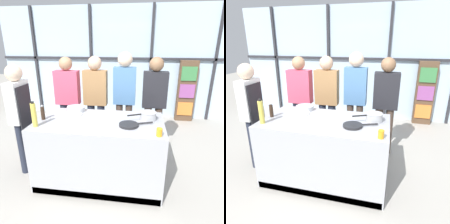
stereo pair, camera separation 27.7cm
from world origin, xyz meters
The scene contains 16 objects.
ground_plane centered at (0.00, 0.00, 0.00)m, with size 18.00×18.00×0.00m, color #ADA89E.
back_window_wall centered at (0.00, 2.79, 1.40)m, with size 6.40×0.10×2.80m.
bookshelf centered at (1.68, 2.61, 0.77)m, with size 0.43×0.19×1.53m.
demo_island centered at (0.00, 0.00, 0.46)m, with size 1.75×0.93×0.93m.
chef centered at (-1.20, 0.06, 0.97)m, with size 0.23×0.37×1.66m.
spectator_far_left centered at (-0.79, 0.95, 0.97)m, with size 0.44×0.24×1.70m.
spectator_center_left centered at (-0.26, 0.95, 0.99)m, with size 0.42×0.24×1.72m.
spectator_center_right centered at (0.26, 0.95, 1.06)m, with size 0.39×0.25×1.80m.
spectator_far_right centered at (0.79, 0.95, 0.99)m, with size 0.42×0.24×1.72m.
frying_pan centered at (0.42, -0.12, 0.95)m, with size 0.44×0.25×0.03m.
saucepan centered at (0.66, 0.12, 0.99)m, with size 0.39×0.25×0.12m.
white_plate centered at (-0.43, 0.16, 0.94)m, with size 0.26×0.26×0.01m, color white.
mixing_bowl centered at (-0.44, 0.34, 0.97)m, with size 0.28×0.28×0.07m.
oil_bottle centered at (-0.77, -0.30, 1.09)m, with size 0.06×0.06×0.33m.
pepper_grinder centered at (-0.78, -0.06, 1.03)m, with size 0.05×0.05×0.21m.
juice_glass_near centered at (0.77, -0.36, 0.98)m, with size 0.07×0.07×0.10m, color orange.
Camera 1 is at (0.53, -2.49, 1.96)m, focal length 32.00 mm.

